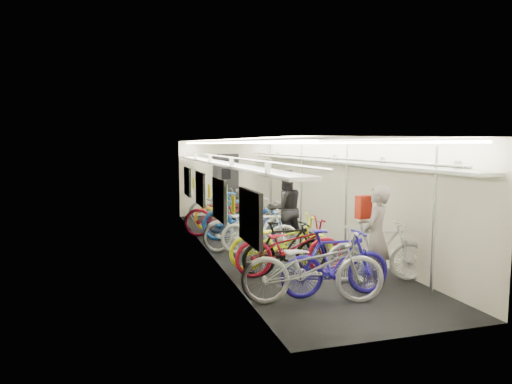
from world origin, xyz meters
TOP-DOWN VIEW (x-y plane):
  - train_car_shell at (-0.36, 0.71)m, footprint 10.00×10.00m
  - bicycle_0 at (-0.63, -3.59)m, footprint 2.19×1.19m
  - bicycle_1 at (-0.17, -3.42)m, footprint 1.77×0.58m
  - bicycle_2 at (-0.45, -2.17)m, footprint 2.01×0.86m
  - bicycle_3 at (-0.50, -2.11)m, footprint 1.62×0.47m
  - bicycle_4 at (-0.45, -1.76)m, footprint 2.03×0.99m
  - bicycle_5 at (-0.51, -0.56)m, footprint 1.72×1.10m
  - bicycle_6 at (-0.62, -0.05)m, footprint 2.15×0.94m
  - bicycle_7 at (-0.49, 0.94)m, footprint 2.02×0.90m
  - bicycle_8 at (-0.75, 1.67)m, footprint 2.12×0.79m
  - bicycle_9 at (-0.40, 1.82)m, footprint 1.61×0.56m
  - bicycle_10 at (-0.51, 2.20)m, footprint 2.05×1.38m
  - bicycle_11 at (0.83, -2.94)m, footprint 1.83×0.86m
  - bicycle_12 at (-0.42, 3.82)m, footprint 1.90×0.95m
  - bicycle_14 at (-0.50, 3.74)m, footprint 1.93×0.92m
  - passenger_near at (0.68, -3.13)m, footprint 0.71×0.69m
  - passenger_mid at (0.20, -0.14)m, footprint 0.89×0.71m
  - backpack at (0.56, -2.91)m, footprint 0.29×0.20m

SIDE VIEW (x-z plane):
  - bicycle_12 at x=-0.42m, z-range 0.00..0.95m
  - bicycle_9 at x=-0.40m, z-range 0.00..0.95m
  - bicycle_3 at x=-0.50m, z-range 0.00..0.97m
  - bicycle_14 at x=-0.50m, z-range 0.00..0.97m
  - bicycle_5 at x=-0.51m, z-range 0.00..1.00m
  - bicycle_10 at x=-0.51m, z-range 0.00..1.02m
  - bicycle_4 at x=-0.45m, z-range 0.00..1.02m
  - bicycle_2 at x=-0.45m, z-range 0.00..1.03m
  - bicycle_1 at x=-0.17m, z-range 0.00..1.05m
  - bicycle_11 at x=0.83m, z-range 0.00..1.06m
  - bicycle_0 at x=-0.63m, z-range 0.00..1.09m
  - bicycle_6 at x=-0.62m, z-range 0.00..1.09m
  - bicycle_8 at x=-0.75m, z-range 0.00..1.10m
  - bicycle_7 at x=-0.49m, z-range 0.00..1.17m
  - passenger_near at x=0.68m, z-range 0.00..1.65m
  - passenger_mid at x=0.20m, z-range 0.00..1.75m
  - backpack at x=0.56m, z-range 1.09..1.47m
  - train_car_shell at x=-0.36m, z-range -3.34..6.66m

